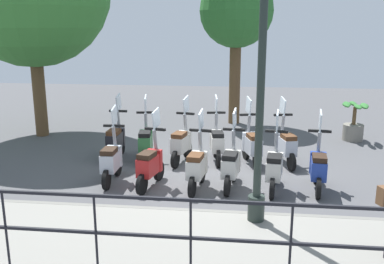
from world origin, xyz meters
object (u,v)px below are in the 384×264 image
(potted_palm, at_px, (354,125))
(scooter_near_4, at_px, (150,164))
(scooter_far_4, at_px, (145,142))
(scooter_near_1, at_px, (274,167))
(scooter_far_0, at_px, (286,145))
(scooter_far_2, at_px, (217,142))
(scooter_far_3, at_px, (181,143))
(tree_distant, at_px, (236,13))
(scooter_near_0, at_px, (318,167))
(scooter_near_2, at_px, (231,165))
(scooter_near_3, at_px, (197,166))
(lamp_post_near, at_px, (261,91))
(scooter_far_5, at_px, (116,140))
(scooter_near_5, at_px, (112,160))
(scooter_far_1, at_px, (252,145))

(potted_palm, distance_m, scooter_near_4, 6.46)
(scooter_near_4, height_order, scooter_far_4, same)
(scooter_near_1, xyz_separation_m, scooter_far_0, (1.66, -0.37, 0.00))
(scooter_far_2, bearing_deg, scooter_near_4, 137.56)
(scooter_near_1, bearing_deg, scooter_far_3, 60.20)
(potted_palm, bearing_deg, scooter_far_4, 115.87)
(tree_distant, xyz_separation_m, scooter_near_0, (-5.85, -1.74, -3.05))
(scooter_near_2, xyz_separation_m, scooter_near_3, (-0.15, 0.65, 0.00))
(scooter_near_3, xyz_separation_m, scooter_near_4, (0.01, 0.93, 0.00))
(lamp_post_near, xyz_separation_m, tree_distant, (7.62, 0.51, 1.34))
(lamp_post_near, relative_size, potted_palm, 4.33)
(scooter_near_2, xyz_separation_m, scooter_far_4, (1.49, 2.05, 0.00))
(potted_palm, relative_size, scooter_near_0, 0.69)
(scooter_near_3, bearing_deg, scooter_far_3, 25.37)
(scooter_near_2, bearing_deg, potted_palm, -31.57)
(tree_distant, relative_size, scooter_far_3, 3.09)
(scooter_near_0, relative_size, scooter_near_4, 1.00)
(potted_palm, bearing_deg, scooter_near_4, 130.84)
(scooter_near_0, height_order, scooter_far_0, same)
(scooter_near_2, bearing_deg, scooter_far_5, 67.76)
(potted_palm, relative_size, scooter_far_2, 0.69)
(scooter_near_0, height_order, scooter_far_5, same)
(scooter_near_4, bearing_deg, scooter_near_2, -73.01)
(scooter_near_5, height_order, scooter_far_3, same)
(scooter_near_0, bearing_deg, scooter_near_5, 96.51)
(scooter_near_2, xyz_separation_m, scooter_near_4, (-0.14, 1.58, 0.00))
(scooter_near_2, relative_size, scooter_far_3, 1.00)
(scooter_near_0, xyz_separation_m, scooter_far_0, (1.53, 0.47, 0.00))
(lamp_post_near, relative_size, scooter_far_4, 2.98)
(scooter_near_5, bearing_deg, lamp_post_near, -122.36)
(tree_distant, xyz_separation_m, scooter_near_5, (-5.87, 2.36, -3.05))
(scooter_near_1, relative_size, scooter_near_3, 1.00)
(lamp_post_near, bearing_deg, tree_distant, 3.83)
(scooter_far_0, height_order, scooter_far_4, same)
(scooter_near_2, relative_size, scooter_near_5, 1.00)
(potted_palm, xyz_separation_m, scooter_near_3, (-4.24, 3.96, 0.04))
(scooter_near_0, relative_size, scooter_far_0, 1.00)
(tree_distant, relative_size, scooter_near_0, 3.09)
(scooter_far_1, bearing_deg, scooter_near_2, 147.61)
(scooter_near_2, distance_m, scooter_far_4, 2.53)
(scooter_near_1, distance_m, scooter_far_2, 2.11)
(scooter_near_5, bearing_deg, tree_distant, -22.86)
(scooter_near_2, bearing_deg, scooter_far_4, 61.27)
(scooter_near_4, relative_size, scooter_far_1, 1.00)
(scooter_near_2, distance_m, scooter_far_1, 1.60)
(scooter_near_4, distance_m, scooter_far_1, 2.62)
(lamp_post_near, distance_m, tree_distant, 7.75)
(scooter_near_3, height_order, scooter_near_4, same)
(scooter_near_2, height_order, scooter_far_4, same)
(scooter_far_2, bearing_deg, scooter_far_1, -107.83)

